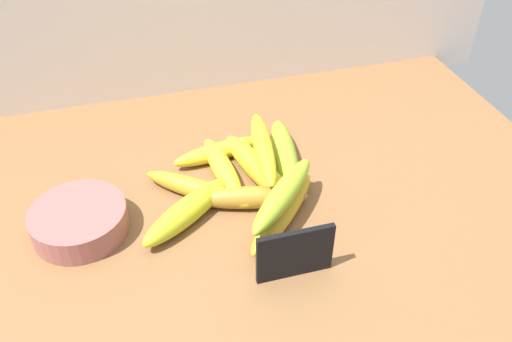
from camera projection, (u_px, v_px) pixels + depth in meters
The scene contains 13 objects.
counter_top at pixel (257, 207), 89.12cm from camera, with size 110.00×76.00×3.00cm, color brown.
chalkboard_sign at pixel (295, 255), 73.64cm from camera, with size 11.00×1.80×8.40cm.
fruit_bowl at pixel (79, 221), 81.33cm from camera, with size 14.59×14.59×4.29cm, color #9A5753.
banana_0 at pixel (284, 155), 94.33cm from camera, with size 20.90×4.24×4.24cm, color #8CAC2A.
banana_1 at pixel (197, 189), 87.80cm from camera, with size 19.38×3.36×3.36cm, color #B39125.
banana_2 at pixel (187, 211), 83.16cm from camera, with size 18.67×4.10×4.10cm, color gold.
banana_3 at pixel (250, 198), 85.92cm from camera, with size 18.87×3.68×3.68cm, color olive.
banana_4 at pixel (222, 168), 92.02cm from camera, with size 17.44×3.52×3.52cm, color yellow.
banana_5 at pixel (283, 212), 83.25cm from camera, with size 20.37×3.73×3.73cm, color gold.
banana_6 at pixel (219, 151), 95.88cm from camera, with size 16.99×3.28×3.28cm, color yellow.
banana_7 at pixel (257, 168), 91.47cm from camera, with size 20.90×4.18×4.18cm, color yellow.
banana_8 at pixel (283, 195), 80.90cm from camera, with size 19.03×3.58×3.58cm, color #99BF2A.
banana_9 at pixel (263, 148), 89.79cm from camera, with size 20.18×3.21×3.21cm, color yellow.
Camera 1 is at (-17.99, -63.07, 62.14)cm, focal length 37.56 mm.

